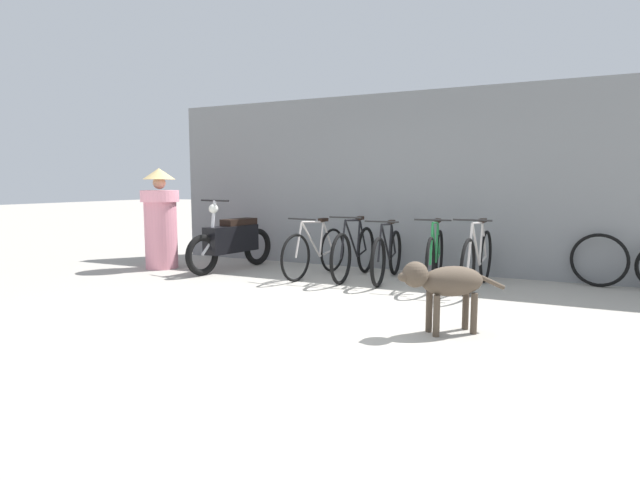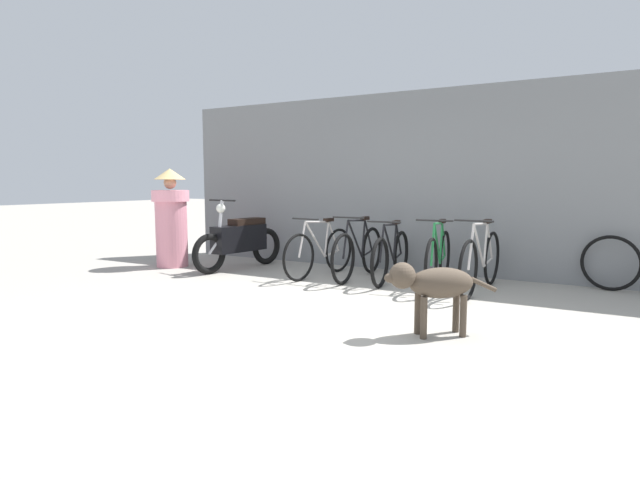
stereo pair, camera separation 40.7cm
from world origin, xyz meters
name	(u,v)px [view 1 (the left image)]	position (x,y,z in m)	size (l,w,h in m)	color
ground_plane	(327,318)	(0.00, 0.00, 0.00)	(60.00, 60.00, 0.00)	#9E998E
shop_wall_back	(410,183)	(0.00, 3.14, 1.37)	(8.31, 0.20, 2.73)	slate
bicycle_0	(315,252)	(-1.08, 2.01, 0.36)	(0.46, 1.61, 0.87)	black
bicycle_1	(354,252)	(-0.52, 2.12, 0.37)	(0.46, 1.69, 0.91)	black
bicycle_2	(387,256)	(-0.04, 2.15, 0.35)	(0.46, 1.63, 0.86)	black
bicycle_3	(435,257)	(0.64, 2.09, 0.37)	(0.46, 1.65, 0.91)	black
bicycle_4	(477,260)	(1.19, 2.04, 0.38)	(0.46, 1.80, 0.93)	black
motorcycle	(232,241)	(-2.51, 1.97, 0.45)	(0.58, 1.80, 1.11)	black
stray_dog	(445,283)	(1.16, -0.03, 0.47)	(0.88, 0.72, 0.67)	#4C3F33
person_in_robes	(160,218)	(-3.63, 1.64, 0.80)	(0.83, 0.83, 1.59)	pink
spare_tire_left	(599,260)	(2.61, 2.89, 0.35)	(0.69, 0.22, 0.71)	black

